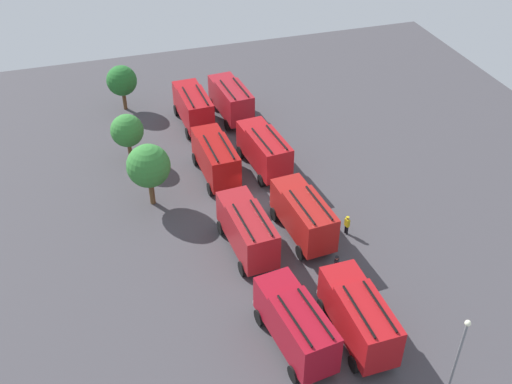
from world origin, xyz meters
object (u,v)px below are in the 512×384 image
at_px(fire_truck_6, 216,157).
at_px(lamppost, 459,352).
at_px(fire_truck_7, 193,106).
at_px(traffic_cone_0, 359,274).
at_px(fire_truck_5, 247,229).
at_px(fire_truck_1, 303,214).
at_px(tree_1, 127,131).
at_px(fire_truck_4, 295,323).
at_px(firefighter_1, 307,300).
at_px(fire_truck_0, 359,315).
at_px(firefighter_0, 347,224).
at_px(fire_truck_3, 231,99).
at_px(fire_truck_2, 264,149).
at_px(tree_0, 149,166).
at_px(firefighter_2, 336,265).
at_px(traffic_cone_1, 392,328).
at_px(tree_2, 122,81).

height_order(fire_truck_6, lamppost, lamppost).
relative_size(fire_truck_7, traffic_cone_0, 10.35).
height_order(traffic_cone_0, lamppost, lamppost).
distance_m(fire_truck_5, lamppost, 17.33).
relative_size(fire_truck_1, fire_truck_6, 1.01).
bearing_deg(tree_1, traffic_cone_0, -146.43).
relative_size(tree_1, traffic_cone_0, 6.54).
bearing_deg(fire_truck_4, firefighter_1, -41.92).
distance_m(fire_truck_0, firefighter_0, 10.47).
relative_size(fire_truck_4, firefighter_1, 4.60).
bearing_deg(fire_truck_3, fire_truck_2, 177.21).
bearing_deg(lamppost, tree_0, 30.06).
height_order(fire_truck_5, lamppost, lamppost).
xyz_separation_m(fire_truck_5, fire_truck_6, (10.08, -0.16, 0.00)).
relative_size(fire_truck_6, firefighter_2, 4.20).
relative_size(fire_truck_2, fire_truck_5, 1.01).
height_order(firefighter_1, tree_0, tree_0).
bearing_deg(traffic_cone_1, tree_1, 27.66).
height_order(fire_truck_0, fire_truck_2, same).
distance_m(fire_truck_2, tree_2, 18.38).
relative_size(fire_truck_5, traffic_cone_0, 10.43).
distance_m(fire_truck_4, tree_2, 35.25).
relative_size(firefighter_1, traffic_cone_0, 2.30).
relative_size(firefighter_1, tree_0, 0.29).
bearing_deg(traffic_cone_0, fire_truck_6, 23.62).
xyz_separation_m(fire_truck_5, fire_truck_7, (19.62, -0.29, 0.00)).
relative_size(firefighter_0, traffic_cone_0, 2.33).
xyz_separation_m(fire_truck_2, firefighter_0, (-10.41, -3.41, -1.24)).
bearing_deg(tree_1, firefighter_2, -148.43).
relative_size(tree_0, traffic_cone_1, 7.93).
height_order(fire_truck_3, lamppost, lamppost).
relative_size(firefighter_0, firefighter_1, 1.02).
xyz_separation_m(firefighter_1, tree_0, (14.88, 7.96, 2.81)).
distance_m(firefighter_2, traffic_cone_0, 1.81).
bearing_deg(fire_truck_2, firefighter_2, 177.48).
relative_size(fire_truck_7, tree_0, 1.32).
bearing_deg(traffic_cone_1, fire_truck_2, 6.05).
height_order(fire_truck_2, tree_2, tree_2).
distance_m(tree_1, traffic_cone_0, 24.57).
relative_size(fire_truck_4, tree_2, 1.55).
bearing_deg(fire_truck_1, tree_2, 18.48).
bearing_deg(firefighter_2, fire_truck_0, -55.43).
bearing_deg(fire_truck_6, fire_truck_7, -3.14).
distance_m(fire_truck_2, firefighter_0, 11.03).
relative_size(fire_truck_2, fire_truck_6, 1.02).
relative_size(fire_truck_4, fire_truck_6, 1.02).
xyz_separation_m(fire_truck_7, firefighter_0, (-20.00, -7.68, -1.24)).
distance_m(fire_truck_7, tree_2, 8.34).
xyz_separation_m(firefighter_2, tree_2, (29.50, 11.21, 2.26)).
xyz_separation_m(fire_truck_3, fire_truck_4, (-29.58, 4.01, 0.00)).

